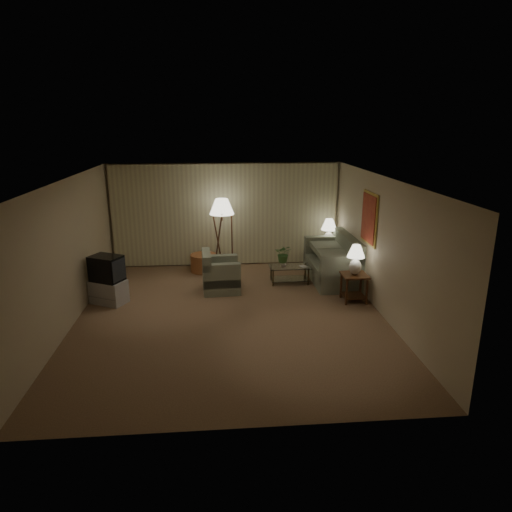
{
  "coord_description": "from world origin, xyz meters",
  "views": [
    {
      "loc": [
        -0.23,
        -8.38,
        3.71
      ],
      "look_at": [
        0.56,
        0.6,
        1.04
      ],
      "focal_mm": 32.0,
      "sensor_mm": 36.0,
      "label": 1
    }
  ],
  "objects_px": {
    "table_lamp_near": "(356,257)",
    "table_lamp_far": "(329,230)",
    "armchair": "(221,275)",
    "floor_lamp": "(222,234)",
    "ottoman": "(204,263)",
    "vase": "(283,263)",
    "side_table_near": "(354,283)",
    "crt_tv": "(106,268)",
    "tv_cabinet": "(109,292)",
    "side_table_far": "(328,253)",
    "sofa": "(332,263)",
    "coffee_table": "(290,272)"
  },
  "relations": [
    {
      "from": "armchair",
      "to": "vase",
      "type": "height_order",
      "value": "armchair"
    },
    {
      "from": "floor_lamp",
      "to": "sofa",
      "type": "bearing_deg",
      "value": -18.81
    },
    {
      "from": "sofa",
      "to": "ottoman",
      "type": "bearing_deg",
      "value": -107.75
    },
    {
      "from": "armchair",
      "to": "table_lamp_near",
      "type": "bearing_deg",
      "value": -110.85
    },
    {
      "from": "coffee_table",
      "to": "crt_tv",
      "type": "height_order",
      "value": "crt_tv"
    },
    {
      "from": "table_lamp_far",
      "to": "floor_lamp",
      "type": "xyz_separation_m",
      "value": [
        -2.75,
        -0.12,
        -0.03
      ]
    },
    {
      "from": "armchair",
      "to": "coffee_table",
      "type": "xyz_separation_m",
      "value": [
        1.63,
        0.36,
        -0.09
      ]
    },
    {
      "from": "side_table_near",
      "to": "ottoman",
      "type": "bearing_deg",
      "value": 144.54
    },
    {
      "from": "vase",
      "to": "side_table_far",
      "type": "bearing_deg",
      "value": 39.56
    },
    {
      "from": "side_table_far",
      "to": "tv_cabinet",
      "type": "bearing_deg",
      "value": -158.83
    },
    {
      "from": "side_table_near",
      "to": "side_table_far",
      "type": "bearing_deg",
      "value": 90.0
    },
    {
      "from": "side_table_far",
      "to": "table_lamp_far",
      "type": "bearing_deg",
      "value": 0.0
    },
    {
      "from": "table_lamp_near",
      "to": "table_lamp_far",
      "type": "distance_m",
      "value": 2.36
    },
    {
      "from": "side_table_near",
      "to": "floor_lamp",
      "type": "distance_m",
      "value": 3.59
    },
    {
      "from": "sofa",
      "to": "side_table_far",
      "type": "distance_m",
      "value": 1.02
    },
    {
      "from": "sofa",
      "to": "table_lamp_near",
      "type": "xyz_separation_m",
      "value": [
        0.15,
        -1.35,
        0.55
      ]
    },
    {
      "from": "floor_lamp",
      "to": "vase",
      "type": "xyz_separation_m",
      "value": [
        1.42,
        -0.99,
        -0.5
      ]
    },
    {
      "from": "armchair",
      "to": "tv_cabinet",
      "type": "distance_m",
      "value": 2.45
    },
    {
      "from": "side_table_far",
      "to": "crt_tv",
      "type": "bearing_deg",
      "value": -158.83
    },
    {
      "from": "side_table_far",
      "to": "ottoman",
      "type": "xyz_separation_m",
      "value": [
        -3.24,
        -0.05,
        -0.17
      ]
    },
    {
      "from": "table_lamp_near",
      "to": "vase",
      "type": "bearing_deg",
      "value": 136.96
    },
    {
      "from": "table_lamp_far",
      "to": "side_table_near",
      "type": "bearing_deg",
      "value": -90.0
    },
    {
      "from": "side_table_far",
      "to": "crt_tv",
      "type": "height_order",
      "value": "crt_tv"
    },
    {
      "from": "side_table_far",
      "to": "table_lamp_near",
      "type": "xyz_separation_m",
      "value": [
        0.0,
        -2.36,
        0.59
      ]
    },
    {
      "from": "table_lamp_near",
      "to": "table_lamp_far",
      "type": "bearing_deg",
      "value": 90.0
    },
    {
      "from": "side_table_far",
      "to": "coffee_table",
      "type": "bearing_deg",
      "value": -137.07
    },
    {
      "from": "table_lamp_far",
      "to": "tv_cabinet",
      "type": "distance_m",
      "value": 5.63
    },
    {
      "from": "floor_lamp",
      "to": "ottoman",
      "type": "bearing_deg",
      "value": 171.45
    },
    {
      "from": "armchair",
      "to": "side_table_far",
      "type": "xyz_separation_m",
      "value": [
        2.82,
        1.46,
        0.03
      ]
    },
    {
      "from": "side_table_near",
      "to": "table_lamp_near",
      "type": "distance_m",
      "value": 0.57
    },
    {
      "from": "table_lamp_near",
      "to": "ottoman",
      "type": "relative_size",
      "value": 0.96
    },
    {
      "from": "side_table_far",
      "to": "tv_cabinet",
      "type": "distance_m",
      "value": 5.58
    },
    {
      "from": "armchair",
      "to": "crt_tv",
      "type": "relative_size",
      "value": 1.25
    },
    {
      "from": "vase",
      "to": "table_lamp_far",
      "type": "bearing_deg",
      "value": 39.56
    },
    {
      "from": "tv_cabinet",
      "to": "side_table_near",
      "type": "bearing_deg",
      "value": 23.64
    },
    {
      "from": "table_lamp_near",
      "to": "ottoman",
      "type": "bearing_deg",
      "value": 144.54
    },
    {
      "from": "table_lamp_near",
      "to": "crt_tv",
      "type": "relative_size",
      "value": 0.85
    },
    {
      "from": "side_table_near",
      "to": "tv_cabinet",
      "type": "xyz_separation_m",
      "value": [
        -5.2,
        0.34,
        -0.16
      ]
    },
    {
      "from": "tv_cabinet",
      "to": "ottoman",
      "type": "distance_m",
      "value": 2.78
    },
    {
      "from": "side_table_near",
      "to": "tv_cabinet",
      "type": "distance_m",
      "value": 5.21
    },
    {
      "from": "table_lamp_near",
      "to": "floor_lamp",
      "type": "distance_m",
      "value": 3.55
    },
    {
      "from": "table_lamp_near",
      "to": "side_table_near",
      "type": "bearing_deg",
      "value": 14.04
    },
    {
      "from": "side_table_far",
      "to": "crt_tv",
      "type": "distance_m",
      "value": 5.59
    },
    {
      "from": "side_table_near",
      "to": "armchair",
      "type": "bearing_deg",
      "value": 162.42
    },
    {
      "from": "side_table_near",
      "to": "tv_cabinet",
      "type": "relative_size",
      "value": 0.71
    },
    {
      "from": "side_table_near",
      "to": "table_lamp_near",
      "type": "relative_size",
      "value": 0.93
    },
    {
      "from": "crt_tv",
      "to": "table_lamp_near",
      "type": "bearing_deg",
      "value": 23.64
    },
    {
      "from": "side_table_near",
      "to": "floor_lamp",
      "type": "xyz_separation_m",
      "value": [
        -2.75,
        2.24,
        0.57
      ]
    },
    {
      "from": "table_lamp_far",
      "to": "vase",
      "type": "bearing_deg",
      "value": -140.44
    },
    {
      "from": "vase",
      "to": "crt_tv",
      "type": "bearing_deg",
      "value": -166.77
    }
  ]
}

